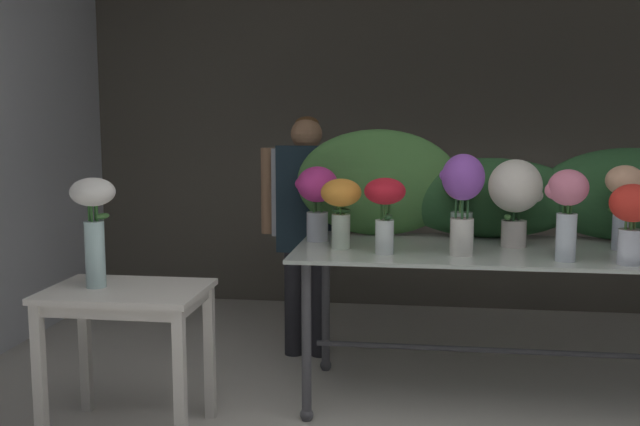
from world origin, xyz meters
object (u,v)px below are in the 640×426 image
vase_coral_stock (462,198)px  vase_sunset_ranunculus (341,203)px  display_table_glass (500,270)px  side_table_white (127,309)px  vase_peach_anemones (624,198)px  vase_ivory_dahlias (515,193)px  florist (307,211)px  vase_rosy_hydrangea (567,204)px  vase_violet_snapdragons (463,193)px  vase_crimson_freesia (384,204)px  vase_scarlet_roses (632,216)px  vase_magenta_lilies (318,194)px  vase_white_roses_tall (93,217)px

vase_coral_stock → vase_sunset_ranunculus: vase_coral_stock is taller
display_table_glass → side_table_white: size_ratio=2.88×
side_table_white → vase_peach_anemones: bearing=15.8°
vase_ivory_dahlias → florist: bearing=155.0°
vase_rosy_hydrangea → display_table_glass: bearing=131.7°
florist → vase_violet_snapdragons: bearing=-42.9°
vase_crimson_freesia → vase_scarlet_roses: vase_crimson_freesia is taller
vase_ivory_dahlias → vase_crimson_freesia: vase_ivory_dahlias is taller
vase_coral_stock → vase_scarlet_roses: vase_coral_stock is taller
display_table_glass → side_table_white: bearing=-160.7°
vase_coral_stock → vase_magenta_lilies: (-0.80, -0.09, 0.02)m
display_table_glass → vase_violet_snapdragons: size_ratio=4.25×
vase_magenta_lilies → vase_scarlet_roses: size_ratio=1.10×
vase_ivory_dahlias → vase_sunset_ranunculus: vase_ivory_dahlias is taller
vase_rosy_hydrangea → vase_peach_anemones: bearing=44.8°
vase_ivory_dahlias → vase_scarlet_roses: 0.64m
display_table_glass → vase_magenta_lilies: size_ratio=5.17×
vase_coral_stock → display_table_glass: bearing=-44.8°
vase_ivory_dahlias → side_table_white: bearing=-159.4°
vase_violet_snapdragons → vase_sunset_ranunculus: vase_violet_snapdragons is taller
vase_scarlet_roses → vase_ivory_dahlias: bearing=138.9°
vase_coral_stock → vase_scarlet_roses: size_ratio=1.08×
side_table_white → vase_violet_snapdragons: vase_violet_snapdragons is taller
vase_crimson_freesia → vase_white_roses_tall: size_ratio=0.73×
vase_rosy_hydrangea → vase_white_roses_tall: (-2.25, -0.34, -0.06)m
vase_white_roses_tall → vase_magenta_lilies: bearing=37.5°
florist → vase_magenta_lilies: size_ratio=3.69×
display_table_glass → florist: florist is taller
florist → vase_scarlet_roses: florist is taller
display_table_glass → vase_white_roses_tall: 2.11m
vase_rosy_hydrangea → vase_magenta_lilies: (-1.27, 0.41, -0.01)m
vase_rosy_hydrangea → vase_white_roses_tall: 2.27m
vase_rosy_hydrangea → vase_scarlet_roses: 0.30m
display_table_glass → vase_coral_stock: (-0.20, 0.20, 0.36)m
vase_white_roses_tall → vase_coral_stock: bearing=25.2°
vase_white_roses_tall → side_table_white: bearing=0.3°
vase_coral_stock → vase_white_roses_tall: size_ratio=0.78×
vase_rosy_hydrangea → vase_white_roses_tall: vase_rosy_hydrangea is taller
vase_coral_stock → vase_scarlet_roses: 0.93m
side_table_white → vase_white_roses_tall: (-0.15, -0.00, 0.44)m
vase_rosy_hydrangea → vase_magenta_lilies: vase_rosy_hydrangea is taller
vase_magenta_lilies → florist: bearing=105.7°
vase_rosy_hydrangea → vase_coral_stock: 0.68m
vase_ivory_dahlias → vase_scarlet_roses: bearing=-41.1°
vase_crimson_freesia → vase_ivory_dahlias: bearing=24.2°
vase_rosy_hydrangea → vase_ivory_dahlias: 0.42m
florist → vase_coral_stock: florist is taller
vase_violet_snapdragons → vase_coral_stock: (0.02, 0.42, -0.07)m
vase_coral_stock → side_table_white: bearing=-152.8°
vase_crimson_freesia → vase_violet_snapdragons: bearing=2.1°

